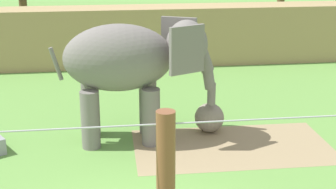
% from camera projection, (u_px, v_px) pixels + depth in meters
% --- Properties ---
extents(dirt_patch, '(5.44, 3.04, 0.01)m').
position_uv_depth(dirt_patch, '(232.00, 146.00, 13.81)').
color(dirt_patch, '#937F5B').
rests_on(dirt_patch, ground).
extents(embankment_wall, '(36.00, 1.80, 2.54)m').
position_uv_depth(embankment_wall, '(116.00, 36.00, 22.04)').
color(embankment_wall, tan).
rests_on(embankment_wall, ground).
extents(elephant, '(4.56, 1.92, 3.38)m').
position_uv_depth(elephant, '(132.00, 63.00, 13.63)').
color(elephant, slate).
rests_on(elephant, ground).
extents(enrichment_ball, '(0.87, 0.87, 0.87)m').
position_uv_depth(enrichment_ball, '(209.00, 118.00, 14.72)').
color(enrichment_ball, gray).
rests_on(enrichment_ball, ground).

